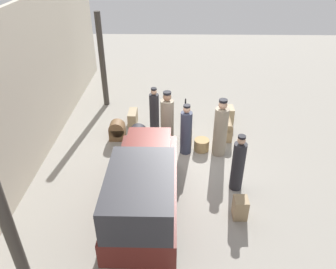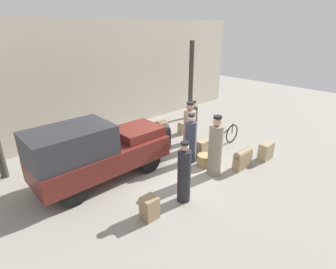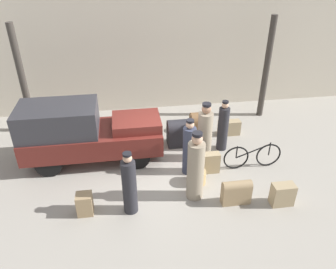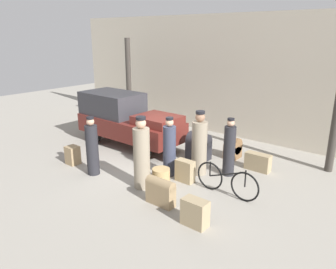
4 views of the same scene
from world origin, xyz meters
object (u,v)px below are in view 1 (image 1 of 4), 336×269
Objects in this scene: wicker_basket at (202,145)px; conductor_in_dark_uniform at (186,131)px; suitcase_small_leather at (188,134)px; suitcase_tan_flat at (229,115)px; porter_lifting_near_truck at (154,112)px; porter_carrying_trunk at (167,120)px; trunk_wicker_pale at (240,208)px; trunk_umber_medium at (117,131)px; porter_with_bicycle at (238,165)px; bicycle at (186,114)px; trunk_barrel_dark at (138,140)px; suitcase_black_upright at (133,118)px; truck at (144,187)px; trunk_large_brown at (227,129)px; porter_standing_middle at (220,130)px.

conductor_in_dark_uniform is at bearing 104.39° from wicker_basket.
conductor_in_dark_uniform reaches higher than suitcase_small_leather.
suitcase_small_leather is at bearing 132.34° from suitcase_tan_flat.
porter_lifting_near_truck reaches higher than suitcase_tan_flat.
porter_carrying_trunk is 3.86m from trunk_wicker_pale.
trunk_umber_medium is (0.73, 2.27, -0.44)m from conductor_in_dark_uniform.
porter_with_bicycle reaches higher than trunk_umber_medium.
suitcase_tan_flat is at bearing -83.69° from bicycle.
porter_lifting_near_truck is 2.82m from suitcase_tan_flat.
trunk_wicker_pale is at bearing -165.25° from bicycle.
suitcase_small_leather is 0.89× the size of trunk_umber_medium.
suitcase_tan_flat is (1.28, -3.90, -0.04)m from trunk_umber_medium.
trunk_barrel_dark is 1.87m from suitcase_black_upright.
porter_with_bicycle is 3.74m from suitcase_tan_flat.
wicker_basket is at bearing -102.16° from trunk_umber_medium.
truck is 4.13m from porter_lifting_near_truck.
suitcase_black_upright is (-0.24, 3.50, -0.04)m from suitcase_tan_flat.
trunk_wicker_pale is 0.78× the size of trunk_large_brown.
suitcase_tan_flat is (4.78, -0.38, 0.01)m from trunk_wicker_pale.
suitcase_tan_flat is at bearing -4.49° from trunk_wicker_pale.
trunk_large_brown reaches higher than suitcase_tan_flat.
porter_lifting_near_truck is (-0.57, 1.09, 0.38)m from bicycle.
trunk_large_brown is at bearing -81.01° from porter_carrying_trunk.
trunk_large_brown is at bearing -72.04° from trunk_barrel_dark.
porter_lifting_near_truck is 2.93× the size of trunk_wicker_pale.
porter_carrying_trunk is (0.64, 1.63, -0.03)m from porter_standing_middle.
porter_carrying_trunk is 3.02× the size of suitcase_small_leather.
truck is 4.85m from bicycle.
trunk_umber_medium is at bearing 45.13° from trunk_barrel_dark.
trunk_barrel_dark is at bearing 140.76° from bicycle.
conductor_in_dark_uniform is at bearing 38.17° from porter_with_bicycle.
porter_carrying_trunk is (-1.26, 0.64, 0.45)m from bicycle.
trunk_large_brown is at bearing -2.68° from trunk_wicker_pale.
trunk_barrel_dark is at bearing 112.32° from suitcase_small_leather.
wicker_basket is 2.19m from suitcase_tan_flat.
trunk_large_brown is (0.77, -0.91, 0.16)m from wicker_basket.
suitcase_black_upright is at bearing 59.06° from suitcase_small_leather.
trunk_barrel_dark reaches higher than trunk_umber_medium.
porter_with_bicycle is at bearing -63.78° from truck.
bicycle is 2.93× the size of suitcase_tan_flat.
porter_standing_middle reaches higher than truck.
truck is at bearing 159.78° from conductor_in_dark_uniform.
porter_carrying_trunk is 1.11× the size of porter_lifting_near_truck.
bicycle is at bearing -88.01° from suitcase_black_upright.
porter_lifting_near_truck is (2.95, 2.37, -0.01)m from porter_with_bicycle.
porter_standing_middle reaches higher than bicycle.
suitcase_small_leather is (2.29, 1.24, -0.46)m from porter_with_bicycle.
porter_carrying_trunk is at bearing -146.45° from porter_lifting_near_truck.
trunk_large_brown is 3.41m from suitcase_black_upright.
wicker_basket is 0.25× the size of porter_standing_middle.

